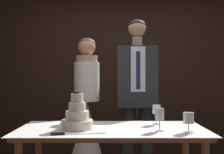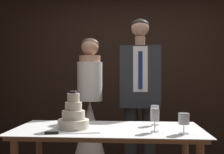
{
  "view_description": "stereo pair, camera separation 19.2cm",
  "coord_description": "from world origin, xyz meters",
  "px_view_note": "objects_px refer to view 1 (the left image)",
  "views": [
    {
      "loc": [
        -0.16,
        -2.34,
        1.23
      ],
      "look_at": [
        -0.16,
        0.35,
        1.23
      ],
      "focal_mm": 45.0,
      "sensor_mm": 36.0,
      "label": 1
    },
    {
      "loc": [
        0.03,
        -2.33,
        1.23
      ],
      "look_at": [
        -0.16,
        0.35,
        1.23
      ],
      "focal_mm": 45.0,
      "sensor_mm": 36.0,
      "label": 2
    }
  ],
  "objects_px": {
    "wine_glass_middle": "(157,110)",
    "cake_knife": "(68,134)",
    "tiered_cake": "(77,117)",
    "groom": "(137,94)",
    "wine_glass_far": "(189,119)",
    "bride": "(87,133)",
    "wine_glass_near": "(160,115)",
    "cake_table": "(112,141)"
  },
  "relations": [
    {
      "from": "cake_table",
      "to": "tiered_cake",
      "type": "bearing_deg",
      "value": -171.82
    },
    {
      "from": "tiered_cake",
      "to": "wine_glass_middle",
      "type": "height_order",
      "value": "tiered_cake"
    },
    {
      "from": "cake_table",
      "to": "groom",
      "type": "relative_size",
      "value": 0.8
    },
    {
      "from": "bride",
      "to": "groom",
      "type": "xyz_separation_m",
      "value": [
        0.56,
        -0.0,
        0.43
      ]
    },
    {
      "from": "wine_glass_near",
      "to": "wine_glass_far",
      "type": "xyz_separation_m",
      "value": [
        0.2,
        -0.06,
        -0.02
      ]
    },
    {
      "from": "cake_table",
      "to": "wine_glass_far",
      "type": "xyz_separation_m",
      "value": [
        0.57,
        -0.18,
        0.2
      ]
    },
    {
      "from": "tiered_cake",
      "to": "wine_glass_middle",
      "type": "bearing_deg",
      "value": 17.65
    },
    {
      "from": "wine_glass_middle",
      "to": "bride",
      "type": "height_order",
      "value": "bride"
    },
    {
      "from": "wine_glass_far",
      "to": "groom",
      "type": "xyz_separation_m",
      "value": [
        -0.29,
        1.04,
        0.12
      ]
    },
    {
      "from": "wine_glass_far",
      "to": "cake_table",
      "type": "bearing_deg",
      "value": 162.05
    },
    {
      "from": "wine_glass_middle",
      "to": "groom",
      "type": "bearing_deg",
      "value": 98.8
    },
    {
      "from": "cake_knife",
      "to": "bride",
      "type": "bearing_deg",
      "value": 76.52
    },
    {
      "from": "tiered_cake",
      "to": "wine_glass_near",
      "type": "bearing_deg",
      "value": -7.84
    },
    {
      "from": "wine_glass_far",
      "to": "bride",
      "type": "bearing_deg",
      "value": 129.01
    },
    {
      "from": "cake_table",
      "to": "wine_glass_far",
      "type": "relative_size",
      "value": 10.02
    },
    {
      "from": "wine_glass_middle",
      "to": "cake_knife",
      "type": "bearing_deg",
      "value": -148.63
    },
    {
      "from": "cake_knife",
      "to": "bride",
      "type": "height_order",
      "value": "bride"
    },
    {
      "from": "wine_glass_middle",
      "to": "bride",
      "type": "bearing_deg",
      "value": 134.0
    },
    {
      "from": "wine_glass_far",
      "to": "wine_glass_near",
      "type": "bearing_deg",
      "value": 164.58
    },
    {
      "from": "cake_table",
      "to": "groom",
      "type": "height_order",
      "value": "groom"
    },
    {
      "from": "bride",
      "to": "wine_glass_near",
      "type": "bearing_deg",
      "value": -56.99
    },
    {
      "from": "wine_glass_near",
      "to": "wine_glass_middle",
      "type": "bearing_deg",
      "value": 85.35
    },
    {
      "from": "cake_knife",
      "to": "wine_glass_far",
      "type": "relative_size",
      "value": 2.65
    },
    {
      "from": "wine_glass_middle",
      "to": "groom",
      "type": "distance_m",
      "value": 0.7
    },
    {
      "from": "bride",
      "to": "wine_glass_middle",
      "type": "bearing_deg",
      "value": -46.0
    },
    {
      "from": "bride",
      "to": "wine_glass_far",
      "type": "bearing_deg",
      "value": -50.99
    },
    {
      "from": "cake_knife",
      "to": "wine_glass_far",
      "type": "bearing_deg",
      "value": -6.89
    },
    {
      "from": "cake_table",
      "to": "tiered_cake",
      "type": "height_order",
      "value": "tiered_cake"
    },
    {
      "from": "cake_table",
      "to": "tiered_cake",
      "type": "relative_size",
      "value": 4.96
    },
    {
      "from": "wine_glass_middle",
      "to": "tiered_cake",
      "type": "bearing_deg",
      "value": -162.35
    },
    {
      "from": "cake_table",
      "to": "bride",
      "type": "relative_size",
      "value": 0.9
    },
    {
      "from": "tiered_cake",
      "to": "wine_glass_middle",
      "type": "distance_m",
      "value": 0.69
    },
    {
      "from": "cake_knife",
      "to": "wine_glass_middle",
      "type": "distance_m",
      "value": 0.83
    },
    {
      "from": "cake_knife",
      "to": "bride",
      "type": "xyz_separation_m",
      "value": [
        0.04,
        1.12,
        -0.22
      ]
    },
    {
      "from": "cake_knife",
      "to": "wine_glass_middle",
      "type": "bearing_deg",
      "value": 19.71
    },
    {
      "from": "cake_table",
      "to": "groom",
      "type": "distance_m",
      "value": 0.96
    },
    {
      "from": "tiered_cake",
      "to": "groom",
      "type": "relative_size",
      "value": 0.16
    },
    {
      "from": "cake_table",
      "to": "cake_knife",
      "type": "bearing_deg",
      "value": -140.83
    },
    {
      "from": "wine_glass_middle",
      "to": "bride",
      "type": "xyz_separation_m",
      "value": [
        -0.67,
        0.69,
        -0.33
      ]
    },
    {
      "from": "cake_table",
      "to": "wine_glass_middle",
      "type": "xyz_separation_m",
      "value": [
        0.39,
        0.17,
        0.22
      ]
    },
    {
      "from": "tiered_cake",
      "to": "cake_table",
      "type": "bearing_deg",
      "value": 8.18
    },
    {
      "from": "tiered_cake",
      "to": "wine_glass_near",
      "type": "height_order",
      "value": "tiered_cake"
    }
  ]
}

